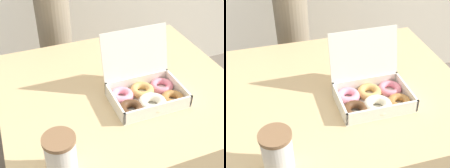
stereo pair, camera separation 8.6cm
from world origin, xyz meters
TOP-DOWN VIEW (x-y plane):
  - table at (0.00, 0.00)m, footprint 0.97×0.87m
  - donut_box at (0.06, -0.11)m, footprint 0.30×0.27m
  - coffee_cup at (-0.32, -0.33)m, footprint 0.10×0.10m

SIDE VIEW (x-z plane):
  - table at x=0.00m, z-range 0.00..0.71m
  - donut_box at x=0.06m, z-range 0.63..0.87m
  - coffee_cup at x=-0.32m, z-range 0.71..0.85m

